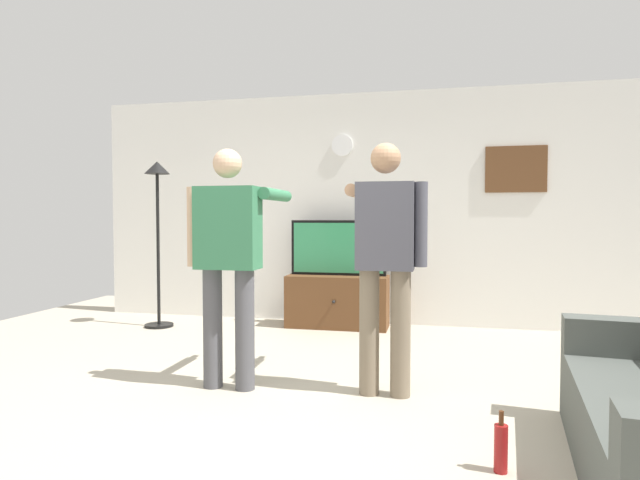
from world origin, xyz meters
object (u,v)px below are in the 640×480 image
person_standing_nearer_lamp (229,252)px  beverage_bottle (501,447)px  wall_clock (342,145)px  floor_lamp (158,209)px  television (338,248)px  framed_picture (516,169)px  person_standing_nearer_couch (385,253)px  tv_stand (338,301)px

person_standing_nearer_lamp → beverage_bottle: bearing=-27.4°
wall_clock → floor_lamp: size_ratio=0.13×
floor_lamp → person_standing_nearer_lamp: 2.49m
television → beverage_bottle: television is taller
wall_clock → person_standing_nearer_lamp: 2.82m
framed_picture → person_standing_nearer_couch: 2.86m
tv_stand → beverage_bottle: 3.52m
wall_clock → framed_picture: size_ratio=0.39×
television → framed_picture: size_ratio=1.69×
tv_stand → wall_clock: size_ratio=4.57×
tv_stand → person_standing_nearer_lamp: bearing=-99.3°
tv_stand → wall_clock: 1.82m
person_standing_nearer_lamp → framed_picture: bearing=48.2°
person_standing_nearer_lamp → person_standing_nearer_couch: bearing=4.8°
tv_stand → person_standing_nearer_lamp: size_ratio=0.66×
person_standing_nearer_lamp → floor_lamp: bearing=131.0°
wall_clock → person_standing_nearer_couch: size_ratio=0.14×
tv_stand → person_standing_nearer_couch: bearing=-71.1°
tv_stand → framed_picture: 2.46m
television → framed_picture: framed_picture is taller
television → framed_picture: 2.14m
framed_picture → person_standing_nearer_couch: bearing=-115.5°
wall_clock → person_standing_nearer_lamp: wall_clock is taller
tv_stand → person_standing_nearer_lamp: 2.42m
wall_clock → floor_lamp: bearing=-160.4°
tv_stand → floor_lamp: 2.29m
person_standing_nearer_lamp → beverage_bottle: 2.20m
floor_lamp → person_standing_nearer_lamp: floor_lamp is taller
tv_stand → person_standing_nearer_couch: (0.75, -2.19, 0.70)m
beverage_bottle → person_standing_nearer_couch: bearing=123.1°
tv_stand → framed_picture: bearing=8.7°
tv_stand → person_standing_nearer_lamp: (-0.37, -2.29, 0.70)m
television → person_standing_nearer_couch: size_ratio=0.62×
wall_clock → person_standing_nearer_couch: 2.81m
framed_picture → tv_stand: bearing=-171.3°
floor_lamp → beverage_bottle: 4.57m
framed_picture → person_standing_nearer_couch: (-1.19, -2.49, -0.78)m
framed_picture → beverage_bottle: bearing=-98.5°
television → floor_lamp: floor_lamp is taller
wall_clock → floor_lamp: (-1.99, -0.71, -0.75)m
wall_clock → beverage_bottle: wall_clock is taller
beverage_bottle → floor_lamp: bearing=140.7°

